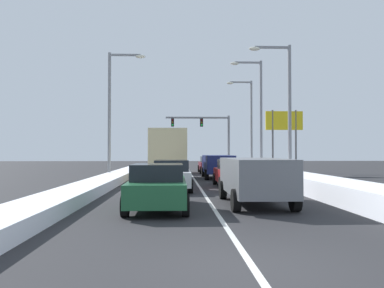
# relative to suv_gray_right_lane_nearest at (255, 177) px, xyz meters

# --- Properties ---
(ground_plane) EXTENTS (120.00, 120.00, 0.00)m
(ground_plane) POSITION_rel_suv_gray_right_lane_nearest_xyz_m (-1.58, 7.84, -1.02)
(ground_plane) COLOR #28282B
(lane_stripe_between_right_lane_and_center_lane) EXTENTS (0.14, 42.15, 0.01)m
(lane_stripe_between_right_lane_and_center_lane) POSITION_rel_suv_gray_right_lane_nearest_xyz_m (-1.58, 11.67, -1.01)
(lane_stripe_between_right_lane_and_center_lane) COLOR silver
(lane_stripe_between_right_lane_and_center_lane) RESTS_ON ground
(snow_bank_right_shoulder) EXTENTS (2.07, 42.15, 0.75)m
(snow_bank_right_shoulder) POSITION_rel_suv_gray_right_lane_nearest_xyz_m (3.72, 11.67, -0.64)
(snow_bank_right_shoulder) COLOR white
(snow_bank_right_shoulder) RESTS_ON ground
(snow_bank_left_shoulder) EXTENTS (1.60, 42.15, 0.48)m
(snow_bank_left_shoulder) POSITION_rel_suv_gray_right_lane_nearest_xyz_m (-6.88, 11.67, -0.78)
(snow_bank_left_shoulder) COLOR white
(snow_bank_left_shoulder) RESTS_ON ground
(suv_gray_right_lane_nearest) EXTENTS (2.16, 4.90, 1.67)m
(suv_gray_right_lane_nearest) POSITION_rel_suv_gray_right_lane_nearest_xyz_m (0.00, 0.00, 0.00)
(suv_gray_right_lane_nearest) COLOR slate
(suv_gray_right_lane_nearest) RESTS_ON ground
(sedan_red_right_lane_second) EXTENTS (2.00, 4.50, 1.51)m
(sedan_red_right_lane_second) POSITION_rel_suv_gray_right_lane_nearest_xyz_m (0.31, 6.92, -0.25)
(sedan_red_right_lane_second) COLOR maroon
(sedan_red_right_lane_second) RESTS_ON ground
(suv_navy_right_lane_third) EXTENTS (2.16, 4.90, 1.67)m
(suv_navy_right_lane_third) POSITION_rel_suv_gray_right_lane_nearest_xyz_m (0.18, 13.92, 0.00)
(suv_navy_right_lane_third) COLOR navy
(suv_navy_right_lane_third) RESTS_ON ground
(sedan_maroon_right_lane_fourth) EXTENTS (2.00, 4.50, 1.51)m
(sedan_maroon_right_lane_fourth) POSITION_rel_suv_gray_right_lane_nearest_xyz_m (0.21, 21.08, -0.25)
(sedan_maroon_right_lane_fourth) COLOR maroon
(sedan_maroon_right_lane_fourth) RESTS_ON ground
(sedan_green_center_lane_nearest) EXTENTS (2.00, 4.50, 1.51)m
(sedan_green_center_lane_nearest) POSITION_rel_suv_gray_right_lane_nearest_xyz_m (-3.46, -0.96, -0.25)
(sedan_green_center_lane_nearest) COLOR #1E5633
(sedan_green_center_lane_nearest) RESTS_ON ground
(sedan_white_center_lane_second) EXTENTS (2.00, 4.50, 1.51)m
(sedan_white_center_lane_second) POSITION_rel_suv_gray_right_lane_nearest_xyz_m (-3.08, 5.39, -0.25)
(sedan_white_center_lane_second) COLOR silver
(sedan_white_center_lane_second) RESTS_ON ground
(box_truck_center_lane_third) EXTENTS (2.53, 7.20, 3.36)m
(box_truck_center_lane_third) POSITION_rel_suv_gray_right_lane_nearest_xyz_m (-3.37, 12.41, 0.88)
(box_truck_center_lane_third) COLOR black
(box_truck_center_lane_third) RESTS_ON ground
(suv_tan_center_lane_fourth) EXTENTS (2.16, 4.90, 1.67)m
(suv_tan_center_lane_fourth) POSITION_rel_suv_gray_right_lane_nearest_xyz_m (-3.09, 20.50, 0.00)
(suv_tan_center_lane_fourth) COLOR #937F60
(suv_tan_center_lane_fourth) RESTS_ON ground
(traffic_light_gantry) EXTENTS (7.54, 0.47, 6.20)m
(traffic_light_gantry) POSITION_rel_suv_gray_right_lane_nearest_xyz_m (0.99, 30.82, 3.48)
(traffic_light_gantry) COLOR slate
(traffic_light_gantry) RESTS_ON ground
(street_lamp_right_near) EXTENTS (2.66, 0.36, 8.62)m
(street_lamp_right_near) POSITION_rel_suv_gray_right_lane_nearest_xyz_m (3.90, 9.75, 4.11)
(street_lamp_right_near) COLOR gray
(street_lamp_right_near) RESTS_ON ground
(street_lamp_right_mid) EXTENTS (2.66, 0.36, 9.48)m
(street_lamp_right_mid) POSITION_rel_suv_gray_right_lane_nearest_xyz_m (3.84, 17.42, 4.56)
(street_lamp_right_mid) COLOR gray
(street_lamp_right_mid) RESTS_ON ground
(street_lamp_right_far) EXTENTS (2.66, 0.36, 9.26)m
(street_lamp_right_far) POSITION_rel_suv_gray_right_lane_nearest_xyz_m (4.55, 25.08, 4.44)
(street_lamp_right_far) COLOR gray
(street_lamp_right_far) RESTS_ON ground
(street_lamp_left_mid) EXTENTS (2.66, 0.36, 9.01)m
(street_lamp_left_mid) POSITION_rel_suv_gray_right_lane_nearest_xyz_m (-7.29, 13.53, 4.31)
(street_lamp_left_mid) COLOR gray
(street_lamp_left_mid) RESTS_ON ground
(roadside_sign_right) EXTENTS (3.20, 0.16, 5.50)m
(roadside_sign_right) POSITION_rel_suv_gray_right_lane_nearest_xyz_m (6.36, 18.37, 3.00)
(roadside_sign_right) COLOR #59595B
(roadside_sign_right) RESTS_ON ground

